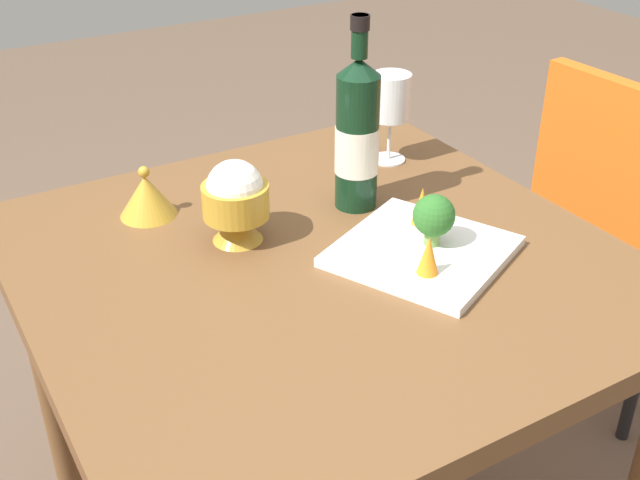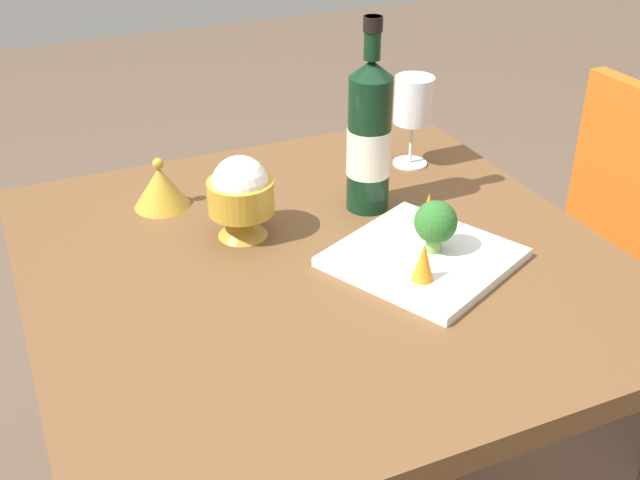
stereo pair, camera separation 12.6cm
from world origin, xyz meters
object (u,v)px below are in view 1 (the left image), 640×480
object	(u,v)px
serving_plate	(422,251)
carrot_garnish_left	(428,255)
wine_bottle	(357,135)
rice_bowl_lid	(147,195)
wine_glass	(391,99)
broccoli_floret	(434,217)
chair_near_window	(624,211)
rice_bowl	(236,200)
carrot_garnish_right	(422,206)

from	to	relation	value
serving_plate	carrot_garnish_left	xyz separation A→B (m)	(-0.07, 0.04, 0.04)
wine_bottle	rice_bowl_lid	distance (m)	0.38
wine_glass	broccoli_floret	world-z (taller)	wine_glass
chair_near_window	rice_bowl_lid	bearing A→B (deg)	-101.71
rice_bowl	carrot_garnish_right	distance (m)	0.31
wine_bottle	carrot_garnish_left	distance (m)	0.29
wine_glass	rice_bowl	world-z (taller)	wine_glass
wine_bottle	broccoli_floret	xyz separation A→B (m)	(-0.20, -0.02, -0.07)
carrot_garnish_left	rice_bowl_lid	bearing A→B (deg)	34.58
rice_bowl_lid	carrot_garnish_right	bearing A→B (deg)	-127.79
wine_bottle	carrot_garnish_left	world-z (taller)	wine_bottle
serving_plate	carrot_garnish_left	size ratio (longest dim) A/B	5.38
wine_bottle	carrot_garnish_left	bearing A→B (deg)	170.70
chair_near_window	serving_plate	world-z (taller)	chair_near_window
wine_glass	rice_bowl_lid	world-z (taller)	wine_glass
rice_bowl_lid	broccoli_floret	size ratio (longest dim) A/B	1.17
broccoli_floret	rice_bowl_lid	bearing A→B (deg)	44.52
wine_glass	rice_bowl_lid	distance (m)	0.50
wine_bottle	wine_glass	distance (m)	0.21
rice_bowl_lid	serving_plate	world-z (taller)	rice_bowl_lid
chair_near_window	rice_bowl	size ratio (longest dim) A/B	6.00
rice_bowl	rice_bowl_lid	bearing A→B (deg)	31.73
chair_near_window	rice_bowl_lid	size ratio (longest dim) A/B	8.50
rice_bowl	serving_plate	distance (m)	0.31
wine_glass	rice_bowl	xyz separation A→B (m)	(-0.13, 0.40, -0.05)
broccoli_floret	chair_near_window	bearing A→B (deg)	-76.07
chair_near_window	serving_plate	bearing A→B (deg)	-78.52
rice_bowl_lid	broccoli_floret	xyz separation A→B (m)	(-0.35, -0.35, 0.03)
carrot_garnish_left	carrot_garnish_right	xyz separation A→B (m)	(0.13, -0.08, 0.00)
carrot_garnish_left	wine_bottle	bearing A→B (deg)	-9.30
chair_near_window	wine_glass	bearing A→B (deg)	-107.33
rice_bowl	carrot_garnish_right	world-z (taller)	rice_bowl
chair_near_window	rice_bowl	bearing A→B (deg)	-93.38
chair_near_window	carrot_garnish_right	world-z (taller)	chair_near_window
serving_plate	carrot_garnish_left	world-z (taller)	carrot_garnish_left
rice_bowl	serving_plate	bearing A→B (deg)	-130.41
wine_bottle	rice_bowl_lid	size ratio (longest dim) A/B	3.40
rice_bowl	rice_bowl_lid	xyz separation A→B (m)	(0.16, 0.10, -0.04)
serving_plate	wine_glass	bearing A→B (deg)	-26.37
broccoli_floret	carrot_garnish_left	xyz separation A→B (m)	(-0.07, 0.06, -0.02)
wine_glass	carrot_garnish_right	distance (m)	0.30
wine_bottle	rice_bowl_lid	bearing A→B (deg)	65.46
serving_plate	chair_near_window	bearing A→B (deg)	-76.36
chair_near_window	broccoli_floret	world-z (taller)	chair_near_window
wine_glass	rice_bowl	bearing A→B (deg)	108.57
rice_bowl_lid	carrot_garnish_left	size ratio (longest dim) A/B	1.61
wine_bottle	serving_plate	world-z (taller)	wine_bottle
carrot_garnish_right	chair_near_window	bearing A→B (deg)	-80.69
rice_bowl	carrot_garnish_left	distance (m)	0.33
carrot_garnish_left	broccoli_floret	bearing A→B (deg)	-41.92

